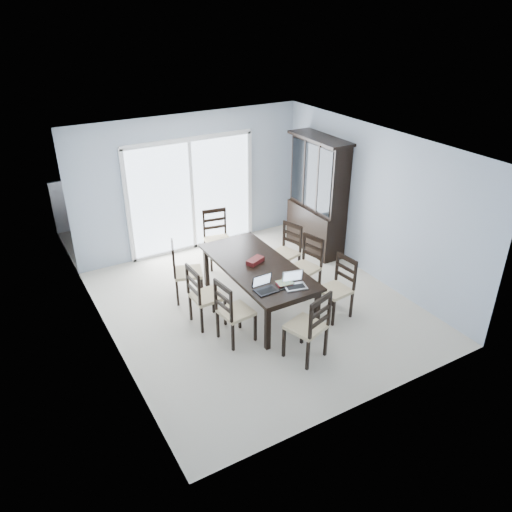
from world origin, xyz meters
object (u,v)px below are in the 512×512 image
object	(u,v)px
chair_end_far	(216,231)
game_box	(255,261)
dining_table	(258,269)
chair_left_near	(230,306)
cell_phone	(283,289)
china_hutch	(317,197)
chair_right_far	(288,245)
hot_tub	(144,210)
chair_left_mid	(200,290)
laptop_silver	(295,284)
chair_left_far	(181,265)
laptop_dark	(267,288)
chair_right_mid	(308,259)
chair_end_near	(312,321)
chair_right_near	(340,281)

from	to	relation	value
chair_end_far	game_box	size ratio (longest dim) A/B	4.08
dining_table	chair_left_near	bearing A→B (deg)	-142.74
chair_left_near	cell_phone	bearing A→B (deg)	68.29
china_hutch	chair_right_far	distance (m)	1.32
hot_tub	chair_left_mid	bearing A→B (deg)	-95.96
laptop_silver	game_box	xyz separation A→B (m)	(-0.13, 0.92, -0.02)
chair_left_far	laptop_dark	world-z (taller)	chair_left_far
chair_left_mid	laptop_dark	xyz separation A→B (m)	(0.69, -0.71, 0.20)
laptop_silver	cell_phone	distance (m)	0.19
dining_table	laptop_silver	size ratio (longest dim) A/B	6.21
chair_left_mid	chair_right_far	world-z (taller)	chair_left_mid
chair_right_mid	hot_tub	bearing A→B (deg)	8.30
chair_right_mid	chair_end_near	world-z (taller)	chair_end_near
chair_left_near	chair_left_far	world-z (taller)	chair_left_far
china_hutch	chair_right_far	bearing A→B (deg)	-149.16
chair_left_near	game_box	size ratio (longest dim) A/B	3.91
dining_table	chair_end_far	size ratio (longest dim) A/B	1.86
chair_right_near	chair_end_near	world-z (taller)	chair_end_near
china_hutch	hot_tub	world-z (taller)	china_hutch
chair_left_near	hot_tub	size ratio (longest dim) A/B	0.57
chair_end_far	laptop_dark	world-z (taller)	chair_end_far
chair_right_far	laptop_dark	distance (m)	1.84
chair_left_mid	game_box	distance (m)	0.99
laptop_dark	laptop_silver	world-z (taller)	same
chair_left_far	chair_right_far	xyz separation A→B (m)	(1.90, -0.19, -0.03)
chair_end_near	hot_tub	bearing A→B (deg)	78.55
chair_right_far	chair_end_near	xyz separation A→B (m)	(-1.00, -2.11, 0.05)
dining_table	chair_right_mid	world-z (taller)	chair_right_mid
chair_end_near	hot_tub	xyz separation A→B (m)	(-0.55, 5.16, -0.16)
game_box	chair_end_far	bearing A→B (deg)	86.30
chair_right_near	cell_phone	bearing A→B (deg)	83.75
hot_tub	chair_end_far	bearing A→B (deg)	-70.97
chair_left_far	chair_end_near	size ratio (longest dim) A/B	0.97
china_hutch	hot_tub	distance (m)	3.61
chair_left_far	cell_phone	distance (m)	1.84
chair_right_near	chair_left_mid	bearing A→B (deg)	61.84
laptop_silver	hot_tub	size ratio (longest dim) A/B	0.18
chair_left_far	laptop_silver	distance (m)	1.97
laptop_dark	chair_right_mid	bearing A→B (deg)	29.73
dining_table	chair_right_near	world-z (taller)	chair_right_near
chair_left_near	chair_left_far	xyz separation A→B (m)	(-0.15, 1.41, 0.01)
dining_table	chair_right_near	size ratio (longest dim) A/B	1.97
cell_phone	game_box	xyz separation A→B (m)	(0.04, 0.88, 0.03)
china_hutch	chair_end_near	bearing A→B (deg)	-126.86
chair_left_near	chair_right_mid	size ratio (longest dim) A/B	1.01
chair_right_far	hot_tub	bearing A→B (deg)	10.14
chair_left_mid	chair_end_far	size ratio (longest dim) A/B	0.96
cell_phone	laptop_silver	bearing A→B (deg)	-17.37
dining_table	chair_left_far	size ratio (longest dim) A/B	1.90
chair_right_mid	cell_phone	distance (m)	1.30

